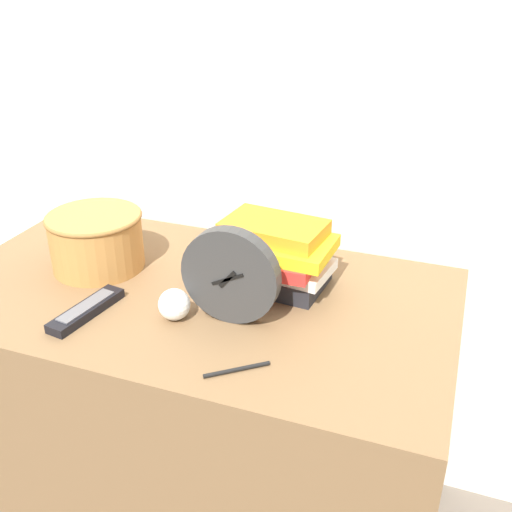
# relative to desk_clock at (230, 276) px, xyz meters

# --- Properties ---
(wall_back) EXTENTS (6.00, 0.04, 2.40)m
(wall_back) POSITION_rel_desk_clock_xyz_m (-0.12, 0.47, 0.34)
(wall_back) COLOR silver
(wall_back) RESTS_ON ground_plane
(desk) EXTENTS (1.16, 0.65, 0.76)m
(desk) POSITION_rel_desk_clock_xyz_m (-0.12, 0.08, -0.48)
(desk) COLOR brown
(desk) RESTS_ON ground_plane
(desk_clock) EXTENTS (0.21, 0.04, 0.21)m
(desk_clock) POSITION_rel_desk_clock_xyz_m (0.00, 0.00, 0.00)
(desk_clock) COLOR #333333
(desk_clock) RESTS_ON desk
(book_stack) EXTENTS (0.25, 0.20, 0.16)m
(book_stack) POSITION_rel_desk_clock_xyz_m (0.05, 0.17, -0.02)
(book_stack) COLOR #232328
(book_stack) RESTS_ON desk
(basket) EXTENTS (0.23, 0.23, 0.14)m
(basket) POSITION_rel_desk_clock_xyz_m (-0.39, 0.11, -0.03)
(basket) COLOR #B27A3D
(basket) RESTS_ON desk
(tv_remote) EXTENTS (0.07, 0.20, 0.02)m
(tv_remote) POSITION_rel_desk_clock_xyz_m (-0.29, -0.09, -0.09)
(tv_remote) COLOR black
(tv_remote) RESTS_ON desk
(crumpled_paper_ball) EXTENTS (0.07, 0.07, 0.07)m
(crumpled_paper_ball) POSITION_rel_desk_clock_xyz_m (-0.11, -0.04, -0.07)
(crumpled_paper_ball) COLOR white
(crumpled_paper_ball) RESTS_ON desk
(pen) EXTENTS (0.10, 0.09, 0.01)m
(pen) POSITION_rel_desk_clock_xyz_m (0.08, -0.16, -0.10)
(pen) COLOR black
(pen) RESTS_ON desk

